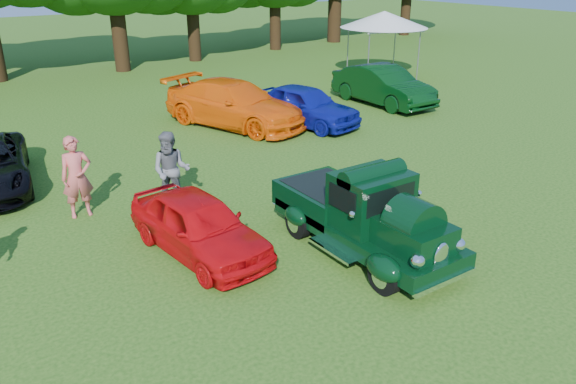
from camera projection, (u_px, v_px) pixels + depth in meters
ground at (314, 254)px, 11.78m from camera, size 120.00×120.00×0.00m
hero_pickup at (363, 216)px, 11.70m from camera, size 2.14×4.59×1.79m
red_convertible at (199, 225)px, 11.61m from camera, size 1.94×3.92×1.28m
back_car_orange at (235, 104)px, 20.53m from camera, size 4.16×6.11×1.64m
back_car_blue at (305, 105)px, 20.67m from camera, size 2.75×4.65×1.48m
back_car_green at (383, 85)px, 23.61m from camera, size 1.70×4.88×1.61m
spectator_pink at (77, 177)px, 13.19m from camera, size 0.76×0.53×1.98m
spectator_grey at (171, 171)px, 13.65m from camera, size 1.19×1.14×1.94m
canopy_tent at (384, 20)px, 28.31m from camera, size 5.59×5.59×3.32m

